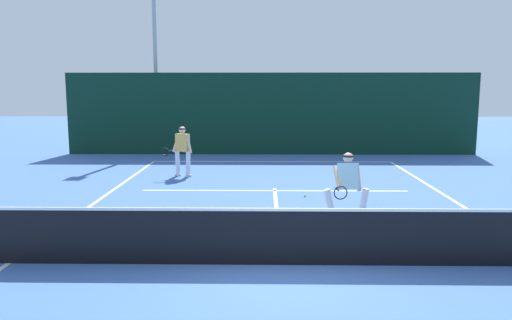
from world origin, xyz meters
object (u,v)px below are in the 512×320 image
Objects in this scene: tennis_ball at (305,196)px; light_pole at (155,36)px; player_far at (182,149)px; player_near at (347,185)px.

tennis_ball is 12.63m from light_pole.
player_far is 25.53× the size of tennis_ball.
light_pole reaches higher than player_far.
tennis_ball is at bearing -80.07° from player_near.
tennis_ball is 0.01× the size of light_pole.
light_pole is (-2.24, 6.63, 4.32)m from player_far.
player_far reaches higher than tennis_ball.
player_far is 0.19× the size of light_pole.
tennis_ball is (3.89, -3.10, -0.90)m from player_far.
player_far is at bearing -71.34° from light_pole.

